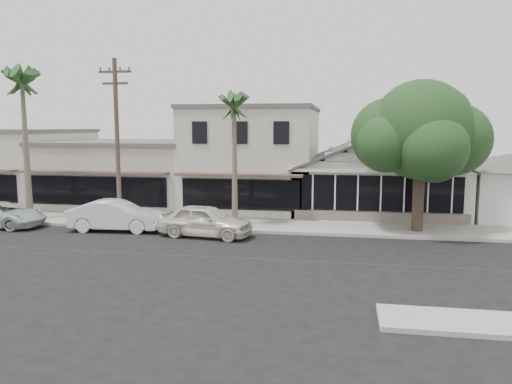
% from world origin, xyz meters
% --- Properties ---
extents(ground, '(140.00, 140.00, 0.00)m').
position_xyz_m(ground, '(0.00, 0.00, 0.00)').
color(ground, black).
rests_on(ground, ground).
extents(sidewalk_north, '(90.00, 3.50, 0.15)m').
position_xyz_m(sidewalk_north, '(-8.00, 6.75, 0.07)').
color(sidewalk_north, '#9E9991').
rests_on(sidewalk_north, ground).
extents(corner_shop, '(10.40, 8.60, 5.10)m').
position_xyz_m(corner_shop, '(5.00, 12.47, 2.62)').
color(corner_shop, silver).
rests_on(corner_shop, ground).
extents(row_building_near, '(8.00, 10.00, 6.50)m').
position_xyz_m(row_building_near, '(-3.00, 13.50, 3.25)').
color(row_building_near, silver).
rests_on(row_building_near, ground).
extents(row_building_midnear, '(10.00, 10.00, 4.20)m').
position_xyz_m(row_building_midnear, '(-12.00, 13.50, 2.10)').
color(row_building_midnear, '#B6B1A4').
rests_on(row_building_midnear, ground).
extents(utility_pole, '(1.80, 0.24, 9.00)m').
position_xyz_m(utility_pole, '(-9.00, 5.20, 4.79)').
color(utility_pole, brown).
rests_on(utility_pole, ground).
extents(car_0, '(4.93, 2.50, 1.61)m').
position_xyz_m(car_0, '(-3.80, 3.77, 0.81)').
color(car_0, silver).
rests_on(car_0, ground).
extents(car_1, '(5.00, 2.04, 1.61)m').
position_xyz_m(car_1, '(-8.80, 4.31, 0.81)').
color(car_1, white).
rests_on(car_1, ground).
extents(car_2, '(4.98, 2.63, 1.34)m').
position_xyz_m(car_2, '(-15.38, 4.19, 0.67)').
color(car_2, '#B4C2BC').
rests_on(car_2, ground).
extents(shade_tree, '(7.02, 6.35, 7.79)m').
position_xyz_m(shade_tree, '(6.65, 6.58, 5.13)').
color(shade_tree, '#49362C').
rests_on(shade_tree, ground).
extents(palm_east, '(2.78, 2.78, 7.55)m').
position_xyz_m(palm_east, '(-2.77, 6.00, 6.48)').
color(palm_east, '#726651').
rests_on(palm_east, ground).
extents(palm_mid, '(3.35, 3.35, 9.21)m').
position_xyz_m(palm_mid, '(-14.88, 5.87, 7.92)').
color(palm_mid, '#726651').
rests_on(palm_mid, ground).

